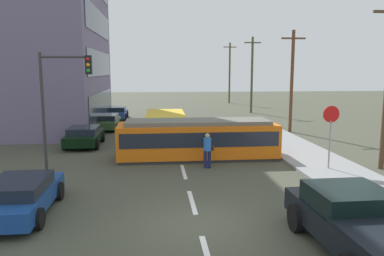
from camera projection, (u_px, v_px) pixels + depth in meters
name	position (u px, v px, depth m)	size (l,w,h in m)	color
ground_plane	(178.00, 153.00, 21.18)	(120.00, 120.00, 0.00)	#454738
sidewalk_curb_right	(327.00, 167.00, 17.89)	(3.20, 36.00, 0.14)	gray
lane_stripe_1	(192.00, 202.00, 13.31)	(0.16, 2.40, 0.01)	silver
lane_stripe_2	(184.00, 172.00, 17.25)	(0.16, 2.40, 0.01)	silver
lane_stripe_3	(174.00, 138.00, 25.79)	(0.16, 2.40, 0.01)	silver
lane_stripe_4	(171.00, 125.00, 31.70)	(0.16, 2.40, 0.01)	silver
streetcar_tram	(198.00, 138.00, 19.82)	(8.28, 2.58, 2.03)	orange
city_bus	(165.00, 125.00, 24.88)	(2.61, 5.59, 1.80)	gold
pedestrian_crossing	(207.00, 149.00, 17.79)	(0.51, 0.36, 1.67)	#181E4B
pickup_truck_parked	(358.00, 223.00, 9.47)	(2.35, 5.03, 1.55)	black
parked_sedan_near	(20.00, 196.00, 12.08)	(2.07, 4.32, 1.19)	navy
parked_sedan_mid	(84.00, 136.00, 23.16)	(2.06, 4.19, 1.19)	black
parked_sedan_far	(107.00, 122.00, 29.56)	(2.05, 4.16, 1.19)	#36522A
parked_sedan_furthest	(117.00, 112.00, 35.89)	(1.96, 4.15, 1.19)	#244193
stop_sign	(331.00, 124.00, 17.07)	(0.76, 0.07, 2.88)	gray
traffic_light_mast	(61.00, 90.00, 16.93)	(2.30, 0.33, 5.39)	#333333
utility_pole_mid	(292.00, 79.00, 27.94)	(1.80, 0.24, 7.50)	brown
utility_pole_far	(252.00, 74.00, 40.60)	(1.80, 0.24, 8.10)	#4D4F30
utility_pole_distant	(230.00, 72.00, 52.66)	(1.80, 0.24, 8.37)	brown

